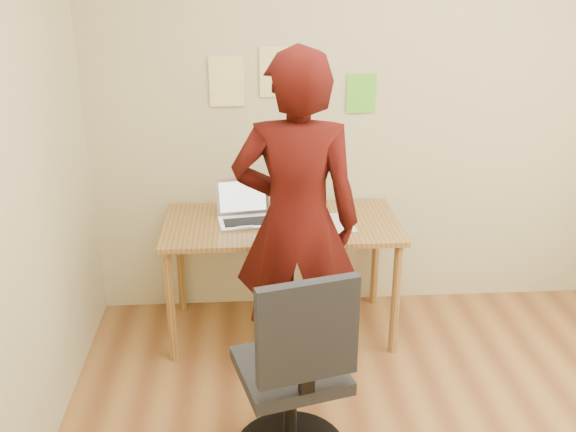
{
  "coord_description": "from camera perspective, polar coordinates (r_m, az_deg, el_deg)",
  "views": [
    {
      "loc": [
        -0.77,
        -2.15,
        2.2
      ],
      "look_at": [
        -0.56,
        0.95,
        0.95
      ],
      "focal_mm": 40.0,
      "sensor_mm": 36.0,
      "label": 1
    }
  ],
  "objects": [
    {
      "name": "paper_sheet",
      "position": [
        3.82,
        4.09,
        -0.62
      ],
      "size": [
        0.25,
        0.33,
        0.0
      ],
      "primitive_type": "cube",
      "rotation": [
        0.0,
        0.0,
        0.13
      ],
      "color": "white",
      "rests_on": "desk"
    },
    {
      "name": "office_chair",
      "position": [
        2.95,
        0.64,
        -14.76
      ],
      "size": [
        0.55,
        0.56,
        1.03
      ],
      "rotation": [
        0.0,
        0.0,
        0.26
      ],
      "color": "black",
      "rests_on": "ground"
    },
    {
      "name": "wall_note_left",
      "position": [
        3.95,
        -5.48,
        11.8
      ],
      "size": [
        0.21,
        0.0,
        0.3
      ],
      "primitive_type": "cube",
      "color": "#F6ED93",
      "rests_on": "room"
    },
    {
      "name": "desk",
      "position": [
        3.86,
        -0.61,
        -1.72
      ],
      "size": [
        1.4,
        0.7,
        0.74
      ],
      "color": "olive",
      "rests_on": "ground"
    },
    {
      "name": "room",
      "position": [
        2.44,
        14.81,
        0.74
      ],
      "size": [
        3.58,
        3.58,
        2.78
      ],
      "color": "brown",
      "rests_on": "ground"
    },
    {
      "name": "phone",
      "position": [
        3.65,
        2.4,
        -1.63
      ],
      "size": [
        0.13,
        0.15,
        0.01
      ],
      "rotation": [
        0.0,
        0.0,
        0.55
      ],
      "color": "black",
      "rests_on": "desk"
    },
    {
      "name": "laptop",
      "position": [
        3.85,
        -3.86,
        0.33
      ],
      "size": [
        0.36,
        0.33,
        0.23
      ],
      "rotation": [
        0.0,
        0.0,
        0.14
      ],
      "color": "silver",
      "rests_on": "desk"
    },
    {
      "name": "wall_note_mid",
      "position": [
        3.95,
        -0.99,
        12.69
      ],
      "size": [
        0.21,
        0.0,
        0.3
      ],
      "primitive_type": "cube",
      "color": "#F6ED93",
      "rests_on": "room"
    },
    {
      "name": "wall_note_right",
      "position": [
        4.03,
        6.54,
        10.76
      ],
      "size": [
        0.18,
        0.0,
        0.24
      ],
      "primitive_type": "cube",
      "color": "#64D42F",
      "rests_on": "room"
    },
    {
      "name": "person",
      "position": [
        3.34,
        0.76,
        -0.67
      ],
      "size": [
        0.71,
        0.51,
        1.84
      ],
      "primitive_type": "imported",
      "rotation": [
        0.0,
        0.0,
        3.03
      ],
      "color": "#370A07",
      "rests_on": "ground"
    }
  ]
}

